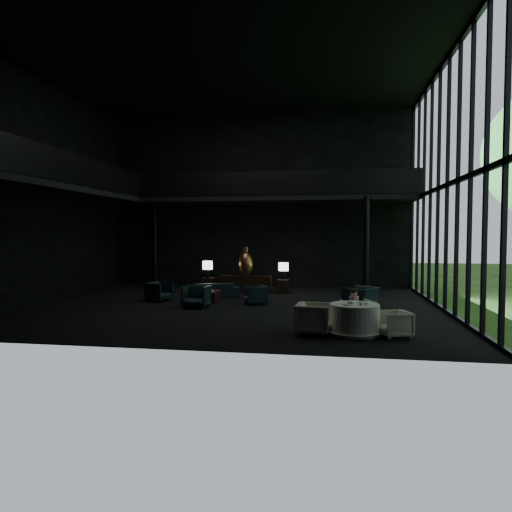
# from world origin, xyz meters

# --- Properties ---
(floor) EXTENTS (14.00, 12.00, 0.02)m
(floor) POSITION_xyz_m (0.00, 0.00, 0.00)
(floor) COLOR black
(floor) RESTS_ON ground
(ceiling) EXTENTS (14.00, 12.00, 0.02)m
(ceiling) POSITION_xyz_m (0.00, 0.00, 8.00)
(ceiling) COLOR black
(ceiling) RESTS_ON ground
(wall_back) EXTENTS (14.00, 0.04, 8.00)m
(wall_back) POSITION_xyz_m (0.00, 6.00, 4.00)
(wall_back) COLOR black
(wall_back) RESTS_ON ground
(wall_front) EXTENTS (14.00, 0.04, 8.00)m
(wall_front) POSITION_xyz_m (0.00, -6.00, 4.00)
(wall_front) COLOR black
(wall_front) RESTS_ON ground
(wall_left) EXTENTS (0.04, 12.00, 8.00)m
(wall_left) POSITION_xyz_m (-7.00, 0.00, 4.00)
(wall_left) COLOR black
(wall_left) RESTS_ON ground
(curtain_wall) EXTENTS (0.20, 12.00, 8.00)m
(curtain_wall) POSITION_xyz_m (6.95, 0.00, 4.00)
(curtain_wall) COLOR black
(curtain_wall) RESTS_ON ground
(mezzanine_left) EXTENTS (2.00, 12.00, 0.25)m
(mezzanine_left) POSITION_xyz_m (-6.00, 0.00, 4.00)
(mezzanine_left) COLOR black
(mezzanine_left) RESTS_ON wall_left
(mezzanine_back) EXTENTS (12.00, 2.00, 0.25)m
(mezzanine_back) POSITION_xyz_m (1.00, 5.00, 4.00)
(mezzanine_back) COLOR black
(mezzanine_back) RESTS_ON wall_back
(railing_left) EXTENTS (0.06, 12.00, 1.00)m
(railing_left) POSITION_xyz_m (-5.00, 0.00, 4.60)
(railing_left) COLOR black
(railing_left) RESTS_ON mezzanine_left
(railing_back) EXTENTS (12.00, 0.06, 1.00)m
(railing_back) POSITION_xyz_m (1.00, 4.00, 4.60)
(railing_back) COLOR black
(railing_back) RESTS_ON mezzanine_back
(column_nw) EXTENTS (0.24, 0.24, 4.00)m
(column_nw) POSITION_xyz_m (-5.00, 5.70, 2.00)
(column_nw) COLOR black
(column_nw) RESTS_ON floor
(column_ne) EXTENTS (0.24, 0.24, 4.00)m
(column_ne) POSITION_xyz_m (4.80, 4.00, 2.00)
(column_ne) COLOR black
(column_ne) RESTS_ON floor
(console) EXTENTS (2.19, 0.50, 0.70)m
(console) POSITION_xyz_m (-0.18, 3.64, 0.35)
(console) COLOR black
(console) RESTS_ON floor
(bronze_urn) EXTENTS (0.65, 0.65, 1.21)m
(bronze_urn) POSITION_xyz_m (-0.18, 3.74, 1.21)
(bronze_urn) COLOR olive
(bronze_urn) RESTS_ON console
(side_table_left) EXTENTS (0.53, 0.53, 0.58)m
(side_table_left) POSITION_xyz_m (-1.78, 3.71, 0.29)
(side_table_left) COLOR black
(side_table_left) RESTS_ON floor
(table_lamp_left) EXTENTS (0.43, 0.43, 0.72)m
(table_lamp_left) POSITION_xyz_m (-1.78, 3.49, 1.10)
(table_lamp_left) COLOR black
(table_lamp_left) RESTS_ON side_table_left
(side_table_right) EXTENTS (0.50, 0.50, 0.55)m
(side_table_right) POSITION_xyz_m (1.42, 3.63, 0.28)
(side_table_right) COLOR black
(side_table_right) RESTS_ON floor
(table_lamp_right) EXTENTS (0.42, 0.42, 0.70)m
(table_lamp_right) POSITION_xyz_m (1.42, 3.74, 1.06)
(table_lamp_right) COLOR black
(table_lamp_right) RESTS_ON side_table_right
(sofa) EXTENTS (1.91, 0.99, 0.72)m
(sofa) POSITION_xyz_m (-1.11, 2.00, 0.36)
(sofa) COLOR black
(sofa) RESTS_ON floor
(lounge_armchair_west) EXTENTS (0.90, 0.93, 0.77)m
(lounge_armchair_west) POSITION_xyz_m (-2.84, 0.65, 0.38)
(lounge_armchair_west) COLOR black
(lounge_armchair_west) RESTS_ON floor
(lounge_armchair_east) EXTENTS (0.84, 0.87, 0.70)m
(lounge_armchair_east) POSITION_xyz_m (0.77, 0.49, 0.35)
(lounge_armchair_east) COLOR black
(lounge_armchair_east) RESTS_ON floor
(lounge_armchair_south) EXTENTS (0.89, 0.83, 0.88)m
(lounge_armchair_south) POSITION_xyz_m (-1.06, -0.57, 0.44)
(lounge_armchair_south) COLOR black
(lounge_armchair_south) RESTS_ON floor
(window_armchair) EXTENTS (1.13, 1.25, 0.92)m
(window_armchair) POSITION_xyz_m (4.35, 0.30, 0.46)
(window_armchair) COLOR #153132
(window_armchair) RESTS_ON floor
(coffee_table) EXTENTS (0.98, 0.98, 0.40)m
(coffee_table) POSITION_xyz_m (-1.06, 0.73, 0.20)
(coffee_table) COLOR black
(coffee_table) RESTS_ON floor
(dining_table) EXTENTS (1.37, 1.37, 0.75)m
(dining_table) POSITION_xyz_m (3.93, -3.85, 0.33)
(dining_table) COLOR white
(dining_table) RESTS_ON floor
(dining_chair_north) EXTENTS (0.97, 0.95, 0.79)m
(dining_chair_north) POSITION_xyz_m (4.07, -2.92, 0.39)
(dining_chair_north) COLOR beige
(dining_chair_north) RESTS_ON floor
(dining_chair_east) EXTENTS (0.71, 0.73, 0.61)m
(dining_chair_east) POSITION_xyz_m (4.87, -3.98, 0.31)
(dining_chair_east) COLOR beige
(dining_chair_east) RESTS_ON floor
(dining_chair_west) EXTENTS (0.89, 0.94, 0.90)m
(dining_chair_west) POSITION_xyz_m (2.93, -3.94, 0.45)
(dining_chair_west) COLOR #BDAE9F
(dining_chair_west) RESTS_ON floor
(child) EXTENTS (0.25, 0.25, 0.54)m
(child) POSITION_xyz_m (3.96, -2.86, 0.72)
(child) COLOR #EBB2CA
(child) RESTS_ON dining_chair_north
(plate_a) EXTENTS (0.30, 0.30, 0.02)m
(plate_a) POSITION_xyz_m (3.75, -4.06, 0.76)
(plate_a) COLOR white
(plate_a) RESTS_ON dining_table
(plate_b) EXTENTS (0.26, 0.26, 0.02)m
(plate_b) POSITION_xyz_m (4.09, -3.62, 0.76)
(plate_b) COLOR white
(plate_b) RESTS_ON dining_table
(saucer) EXTENTS (0.17, 0.17, 0.01)m
(saucer) POSITION_xyz_m (4.14, -3.97, 0.76)
(saucer) COLOR white
(saucer) RESTS_ON dining_table
(coffee_cup) EXTENTS (0.08, 0.08, 0.06)m
(coffee_cup) POSITION_xyz_m (4.19, -3.98, 0.79)
(coffee_cup) COLOR white
(coffee_cup) RESTS_ON saucer
(cereal_bowl) EXTENTS (0.16, 0.16, 0.08)m
(cereal_bowl) POSITION_xyz_m (3.83, -3.78, 0.79)
(cereal_bowl) COLOR white
(cereal_bowl) RESTS_ON dining_table
(cream_pot) EXTENTS (0.08, 0.08, 0.07)m
(cream_pot) POSITION_xyz_m (4.06, -4.08, 0.79)
(cream_pot) COLOR #99999E
(cream_pot) RESTS_ON dining_table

